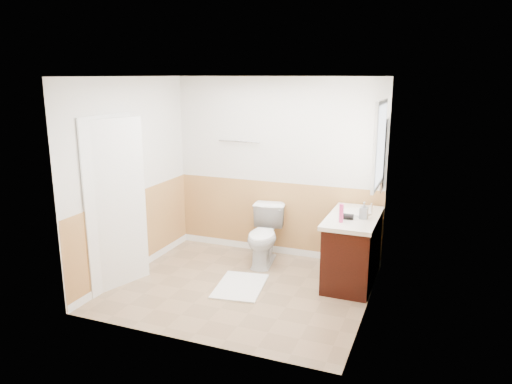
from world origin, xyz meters
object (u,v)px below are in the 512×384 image
at_px(bath_mat, 240,286).
at_px(lotion_bottle, 341,213).
at_px(toilet, 264,236).
at_px(vanity_cabinet, 352,251).
at_px(soap_dispenser, 364,210).

distance_m(bath_mat, lotion_bottle, 1.52).
xyz_separation_m(toilet, lotion_bottle, (1.13, -0.48, 0.57)).
xyz_separation_m(vanity_cabinet, lotion_bottle, (-0.10, -0.31, 0.56)).
distance_m(vanity_cabinet, lotion_bottle, 0.65).
distance_m(bath_mat, vanity_cabinet, 1.45).
relative_size(lotion_bottle, soap_dispenser, 1.08).
xyz_separation_m(toilet, vanity_cabinet, (1.23, -0.17, 0.01)).
bearing_deg(toilet, bath_mat, -98.10).
bearing_deg(soap_dispenser, vanity_cabinet, 154.26).
relative_size(bath_mat, soap_dispenser, 3.92).
height_order(toilet, bath_mat, toilet).
xyz_separation_m(bath_mat, lotion_bottle, (1.13, 0.36, 0.95)).
distance_m(toilet, lotion_bottle, 1.35).
bearing_deg(lotion_bottle, bath_mat, -162.44).
bearing_deg(bath_mat, lotion_bottle, 17.56).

